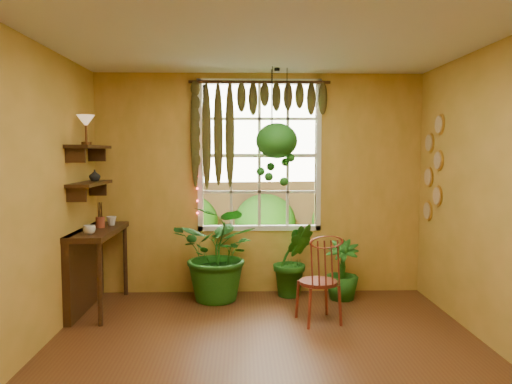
{
  "coord_description": "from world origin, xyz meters",
  "views": [
    {
      "loc": [
        -0.22,
        -3.88,
        1.74
      ],
      "look_at": [
        -0.07,
        1.15,
        1.34
      ],
      "focal_mm": 35.0,
      "sensor_mm": 36.0,
      "label": 1
    }
  ],
  "objects_px": {
    "potted_plant_left": "(220,253)",
    "potted_plant_mid": "(293,260)",
    "windsor_chair": "(319,293)",
    "hanging_basket": "(277,142)",
    "counter_ledge": "(89,260)"
  },
  "relations": [
    {
      "from": "potted_plant_left",
      "to": "potted_plant_mid",
      "type": "distance_m",
      "value": 0.9
    },
    {
      "from": "windsor_chair",
      "to": "potted_plant_left",
      "type": "xyz_separation_m",
      "value": [
        -1.04,
        0.79,
        0.26
      ]
    },
    {
      "from": "hanging_basket",
      "to": "counter_ledge",
      "type": "bearing_deg",
      "value": -172.63
    },
    {
      "from": "counter_ledge",
      "to": "hanging_basket",
      "type": "relative_size",
      "value": 0.88
    },
    {
      "from": "counter_ledge",
      "to": "potted_plant_left",
      "type": "relative_size",
      "value": 1.06
    },
    {
      "from": "counter_ledge",
      "to": "windsor_chair",
      "type": "xyz_separation_m",
      "value": [
        2.48,
        -0.52,
        -0.25
      ]
    },
    {
      "from": "counter_ledge",
      "to": "hanging_basket",
      "type": "distance_m",
      "value": 2.48
    },
    {
      "from": "hanging_basket",
      "to": "potted_plant_mid",
      "type": "bearing_deg",
      "value": 37.29
    },
    {
      "from": "potted_plant_left",
      "to": "hanging_basket",
      "type": "distance_m",
      "value": 1.45
    },
    {
      "from": "potted_plant_left",
      "to": "windsor_chair",
      "type": "bearing_deg",
      "value": -37.18
    },
    {
      "from": "potted_plant_mid",
      "to": "hanging_basket",
      "type": "xyz_separation_m",
      "value": [
        -0.22,
        -0.17,
        1.41
      ]
    },
    {
      "from": "hanging_basket",
      "to": "windsor_chair",
      "type": "bearing_deg",
      "value": -63.83
    },
    {
      "from": "windsor_chair",
      "to": "hanging_basket",
      "type": "height_order",
      "value": "hanging_basket"
    },
    {
      "from": "windsor_chair",
      "to": "potted_plant_mid",
      "type": "xyz_separation_m",
      "value": [
        -0.17,
        0.95,
        0.14
      ]
    },
    {
      "from": "windsor_chair",
      "to": "hanging_basket",
      "type": "relative_size",
      "value": 0.78
    }
  ]
}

